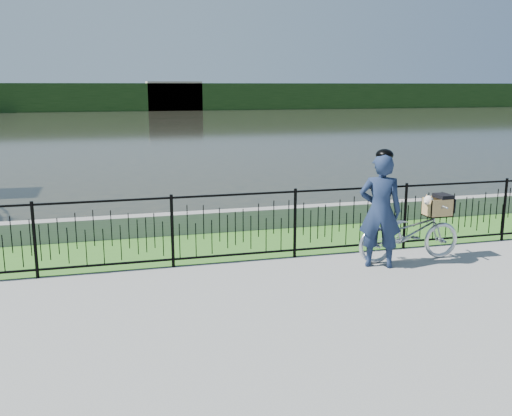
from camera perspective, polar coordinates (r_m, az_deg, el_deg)
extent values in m
plane|color=gray|center=(7.75, 0.64, -8.84)|extent=(120.00, 120.00, 0.00)
cube|color=#346C21|center=(10.15, -3.32, -3.71)|extent=(60.00, 2.00, 0.01)
plane|color=#26271D|center=(40.11, -12.28, 7.93)|extent=(120.00, 120.00, 0.00)
cube|color=gray|center=(11.05, -4.39, -1.36)|extent=(60.00, 0.30, 0.40)
cube|color=#234219|center=(67.01, -13.56, 10.76)|extent=(120.00, 6.00, 3.00)
cube|color=#B4A891|center=(65.96, -8.21, 11.03)|extent=(6.00, 3.00, 3.20)
imported|color=silver|center=(9.50, 15.06, -2.39)|extent=(1.75, 0.61, 0.92)
cube|color=black|center=(9.69, 17.65, -0.74)|extent=(0.38, 0.18, 0.02)
cube|color=#A07F4A|center=(9.69, 17.65, -0.69)|extent=(0.41, 0.30, 0.01)
cube|color=#A07F4A|center=(9.78, 17.26, 0.27)|extent=(0.41, 0.02, 0.29)
cube|color=#A07F4A|center=(9.54, 18.16, -0.07)|extent=(0.41, 0.01, 0.29)
cube|color=#A07F4A|center=(9.77, 18.68, 0.16)|extent=(0.01, 0.30, 0.29)
cube|color=#A07F4A|center=(9.56, 16.70, 0.04)|extent=(0.01, 0.30, 0.29)
cube|color=black|center=(9.68, 18.22, 1.14)|extent=(0.23, 0.31, 0.06)
cube|color=black|center=(9.77, 18.78, 0.33)|extent=(0.02, 0.31, 0.23)
ellipsoid|color=silver|center=(9.65, 17.60, 0.01)|extent=(0.31, 0.22, 0.20)
sphere|color=silver|center=(9.52, 16.87, 0.75)|extent=(0.15, 0.15, 0.15)
sphere|color=silver|center=(9.48, 16.67, 0.54)|extent=(0.07, 0.07, 0.07)
sphere|color=black|center=(9.46, 16.57, 0.49)|extent=(0.02, 0.02, 0.02)
cone|color=#9A6E40|center=(9.56, 16.71, 1.17)|extent=(0.06, 0.08, 0.08)
cone|color=#9A6E40|center=(9.49, 17.12, 1.06)|extent=(0.06, 0.08, 0.08)
imported|color=#16223D|center=(8.97, 12.32, -0.31)|extent=(0.76, 0.66, 1.77)
ellipsoid|color=black|center=(8.82, 12.57, 5.19)|extent=(0.26, 0.29, 0.18)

